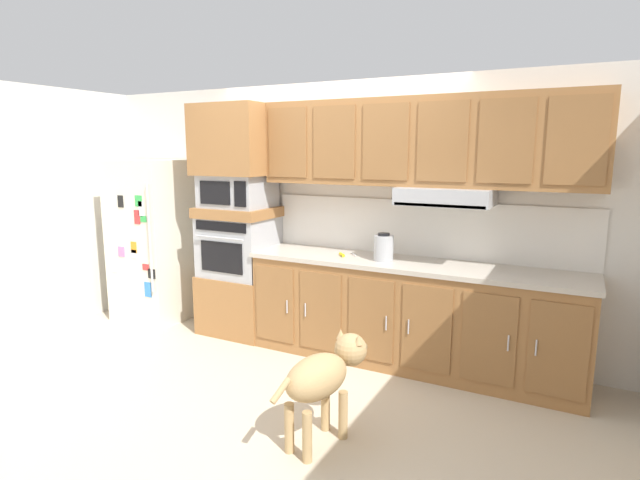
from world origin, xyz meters
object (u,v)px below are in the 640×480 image
(built_in_oven, at_px, (239,246))
(electric_kettle, at_px, (384,248))
(microwave, at_px, (238,191))
(screwdriver, at_px, (343,255))
(dog, at_px, (325,374))
(refrigerator, at_px, (154,240))

(built_in_oven, height_order, electric_kettle, built_in_oven)
(microwave, bearing_deg, electric_kettle, -1.73)
(built_in_oven, relative_size, screwdriver, 4.15)
(microwave, relative_size, electric_kettle, 2.68)
(dog, bearing_deg, built_in_oven, 64.24)
(electric_kettle, bearing_deg, screwdriver, 179.69)
(dog, bearing_deg, microwave, 64.24)
(electric_kettle, distance_m, dog, 1.48)
(microwave, bearing_deg, refrigerator, -176.52)
(refrigerator, bearing_deg, built_in_oven, 3.48)
(microwave, xyz_separation_m, screwdriver, (1.18, -0.05, -0.53))
(refrigerator, relative_size, electric_kettle, 7.33)
(refrigerator, relative_size, screwdriver, 10.43)
(microwave, relative_size, dog, 0.72)
(electric_kettle, bearing_deg, microwave, 178.27)
(built_in_oven, distance_m, dog, 2.24)
(refrigerator, xyz_separation_m, built_in_oven, (1.12, 0.07, 0.02))
(microwave, bearing_deg, built_in_oven, 179.23)
(electric_kettle, relative_size, dog, 0.27)
(refrigerator, distance_m, dog, 3.14)
(screwdriver, bearing_deg, electric_kettle, -0.31)
(built_in_oven, height_order, dog, built_in_oven)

